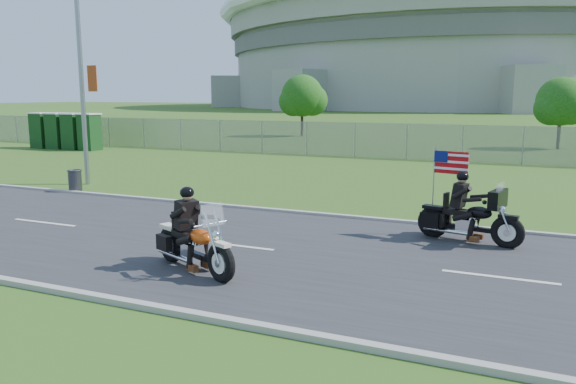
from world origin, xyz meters
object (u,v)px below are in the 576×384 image
at_px(porta_toilet_c, 57,131).
at_px(trash_can, 75,182).
at_px(porta_toilet_a, 89,133).
at_px(porta_toilet_b, 73,132).
at_px(motorcycle_follow, 469,219).
at_px(motorcycle_lead, 193,245).
at_px(streetlight, 84,41).
at_px(porta_toilet_d, 41,131).

xyz_separation_m(porta_toilet_c, trash_can, (13.80, -12.70, -0.74)).
relative_size(porta_toilet_a, porta_toilet_c, 1.00).
relative_size(porta_toilet_a, porta_toilet_b, 1.00).
relative_size(porta_toilet_b, trash_can, 2.79).
bearing_deg(porta_toilet_a, motorcycle_follow, -29.83).
distance_m(porta_toilet_a, motorcycle_lead, 27.75).
xyz_separation_m(streetlight, trash_can, (0.98, -1.92, -5.23)).
bearing_deg(trash_can, porta_toilet_c, 137.38).
height_order(streetlight, porta_toilet_d, streetlight).
height_order(porta_toilet_c, trash_can, porta_toilet_c).
bearing_deg(porta_toilet_d, porta_toilet_a, 0.00).
bearing_deg(porta_toilet_c, motorcycle_lead, -39.51).
bearing_deg(porta_toilet_b, porta_toilet_d, 180.00).
xyz_separation_m(motorcycle_lead, trash_can, (-9.22, 6.29, -0.14)).
height_order(porta_toilet_b, motorcycle_lead, porta_toilet_b).
relative_size(streetlight, motorcycle_follow, 3.85).
height_order(streetlight, motorcycle_lead, streetlight).
bearing_deg(streetlight, motorcycle_follow, -13.49).
distance_m(streetlight, porta_toilet_a, 15.39).
bearing_deg(porta_toilet_a, trash_can, -49.10).
bearing_deg(streetlight, porta_toilet_b, 136.65).
height_order(motorcycle_lead, motorcycle_follow, motorcycle_follow).
relative_size(porta_toilet_b, motorcycle_lead, 0.93).
xyz_separation_m(streetlight, porta_toilet_c, (-12.82, 10.78, -4.49)).
height_order(porta_toilet_c, motorcycle_lead, porta_toilet_c).
bearing_deg(porta_toilet_d, motorcycle_lead, -37.86).
xyz_separation_m(porta_toilet_a, motorcycle_follow, (25.12, -14.40, -0.55)).
distance_m(porta_toilet_b, porta_toilet_c, 1.40).
distance_m(streetlight, motorcycle_lead, 14.05).
relative_size(motorcycle_follow, trash_can, 3.15).
distance_m(porta_toilet_b, motorcycle_follow, 30.19).
bearing_deg(motorcycle_lead, motorcycle_follow, 66.94).
bearing_deg(motorcycle_follow, porta_toilet_a, 162.53).
relative_size(porta_toilet_d, trash_can, 2.79).
xyz_separation_m(porta_toilet_b, porta_toilet_d, (-2.80, 0.00, 0.00)).
bearing_deg(trash_can, porta_toilet_b, 134.32).
height_order(porta_toilet_b, porta_toilet_d, same).
distance_m(porta_toilet_a, trash_can, 16.82).
relative_size(porta_toilet_b, porta_toilet_d, 1.00).
distance_m(porta_toilet_c, motorcycle_lead, 29.85).
relative_size(streetlight, porta_toilet_d, 4.35).
xyz_separation_m(porta_toilet_d, motorcycle_lead, (24.43, -18.99, -0.59)).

